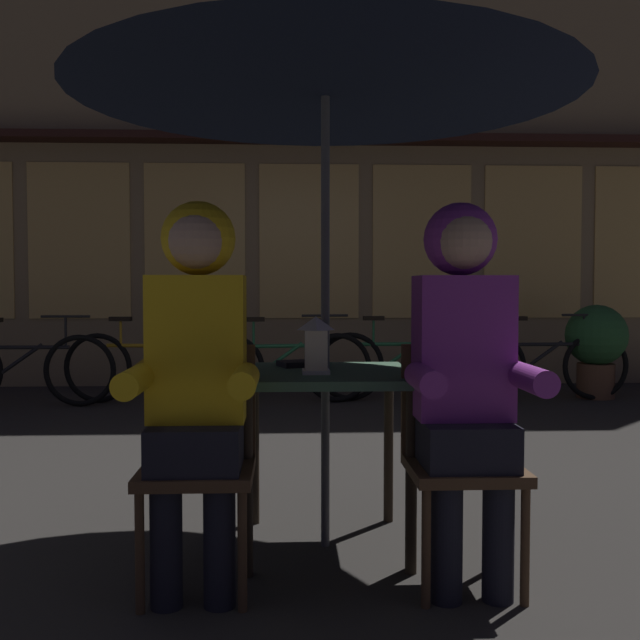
{
  "coord_description": "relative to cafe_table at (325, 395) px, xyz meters",
  "views": [
    {
      "loc": [
        -0.16,
        -3.03,
        1.09
      ],
      "look_at": [
        0.0,
        0.49,
        0.93
      ],
      "focal_mm": 41.04,
      "sensor_mm": 36.0,
      "label": 1
    }
  ],
  "objects": [
    {
      "name": "ground_plane",
      "position": [
        0.0,
        0.0,
        -0.64
      ],
      "size": [
        60.0,
        60.0,
        0.0
      ],
      "primitive_type": "plane",
      "color": "#2D2B28"
    },
    {
      "name": "cafe_table",
      "position": [
        0.0,
        0.0,
        0.0
      ],
      "size": [
        0.72,
        0.72,
        0.74
      ],
      "color": "#42664C",
      "rests_on": "ground_plane"
    },
    {
      "name": "patio_umbrella",
      "position": [
        0.0,
        0.0,
        1.42
      ],
      "size": [
        2.1,
        2.1,
        2.31
      ],
      "color": "#4C4C51",
      "rests_on": "ground_plane"
    },
    {
      "name": "lantern",
      "position": [
        -0.04,
        -0.1,
        0.22
      ],
      "size": [
        0.11,
        0.11,
        0.23
      ],
      "color": "white",
      "rests_on": "cafe_table"
    },
    {
      "name": "chair_left",
      "position": [
        -0.48,
        -0.37,
        -0.15
      ],
      "size": [
        0.4,
        0.4,
        0.87
      ],
      "color": "#513823",
      "rests_on": "ground_plane"
    },
    {
      "name": "chair_right",
      "position": [
        0.48,
        -0.37,
        -0.15
      ],
      "size": [
        0.4,
        0.4,
        0.87
      ],
      "color": "#513823",
      "rests_on": "ground_plane"
    },
    {
      "name": "person_left_hooded",
      "position": [
        -0.48,
        -0.43,
        0.21
      ],
      "size": [
        0.45,
        0.56,
        1.4
      ],
      "color": "black",
      "rests_on": "ground_plane"
    },
    {
      "name": "person_right_hooded",
      "position": [
        0.48,
        -0.43,
        0.21
      ],
      "size": [
        0.45,
        0.56,
        1.4
      ],
      "color": "black",
      "rests_on": "ground_plane"
    },
    {
      "name": "shopfront_building",
      "position": [
        0.09,
        5.39,
        2.45
      ],
      "size": [
        10.0,
        0.93,
        6.2
      ],
      "color": "#937A56",
      "rests_on": "ground_plane"
    },
    {
      "name": "bicycle_nearest",
      "position": [
        -2.57,
        3.72,
        -0.29
      ],
      "size": [
        1.68,
        0.08,
        0.84
      ],
      "color": "black",
      "rests_on": "ground_plane"
    },
    {
      "name": "bicycle_second",
      "position": [
        -1.44,
        3.86,
        -0.29
      ],
      "size": [
        1.67,
        0.25,
        0.84
      ],
      "color": "black",
      "rests_on": "ground_plane"
    },
    {
      "name": "bicycle_third",
      "position": [
        -0.19,
        3.77,
        -0.29
      ],
      "size": [
        1.67,
        0.29,
        0.84
      ],
      "color": "black",
      "rests_on": "ground_plane"
    },
    {
      "name": "bicycle_fourth",
      "position": [
        0.95,
        3.95,
        -0.29
      ],
      "size": [
        1.68,
        0.09,
        0.84
      ],
      "color": "black",
      "rests_on": "ground_plane"
    },
    {
      "name": "bicycle_fifth",
      "position": [
        2.31,
        3.85,
        -0.29
      ],
      "size": [
        1.68,
        0.12,
        0.84
      ],
      "color": "black",
      "rests_on": "ground_plane"
    },
    {
      "name": "book",
      "position": [
        -0.09,
        0.19,
        0.11
      ],
      "size": [
        0.23,
        0.2,
        0.02
      ],
      "primitive_type": "cube",
      "rotation": [
        0.0,
        0.0,
        0.33
      ],
      "color": "black",
      "rests_on": "cafe_table"
    },
    {
      "name": "potted_plant",
      "position": [
        2.88,
        4.01,
        -0.09
      ],
      "size": [
        0.6,
        0.6,
        0.92
      ],
      "color": "brown",
      "rests_on": "ground_plane"
    }
  ]
}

